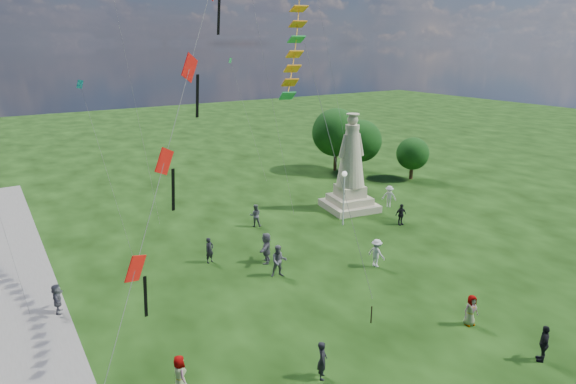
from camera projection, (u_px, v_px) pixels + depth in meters
statue at (351, 174)px, 37.98m from camera, size 4.35×4.35×7.67m
lamppost at (344, 187)px, 34.51m from camera, size 0.38×0.38×4.08m
tree_row at (354, 138)px, 48.67m from camera, size 8.25×10.78×6.50m
person_0 at (322, 360)px, 18.96m from camera, size 0.67×0.71×1.63m
person_1 at (279, 261)px, 27.29m from camera, size 1.07×0.87×1.90m
person_2 at (376, 253)px, 28.54m from camera, size 0.79×1.21×1.73m
person_3 at (544, 343)px, 20.00m from camera, size 1.08×0.98×1.66m
person_4 at (471, 310)px, 22.60m from camera, size 0.83×0.61×1.53m
person_5 at (58, 300)px, 23.46m from camera, size 0.88×1.51×1.53m
person_6 at (210, 250)px, 29.09m from camera, size 0.67×0.53×1.60m
person_7 at (255, 215)px, 34.87m from camera, size 0.96×0.83×1.69m
person_8 at (389, 196)px, 39.09m from camera, size 1.19×1.25×1.76m
person_9 at (401, 214)px, 35.18m from camera, size 0.99×0.59×1.60m
person_10 at (180, 375)px, 18.17m from camera, size 0.48×0.78×1.58m
person_11 at (266, 248)px, 29.04m from camera, size 1.72×1.88×1.93m
red_kite_train at (200, 38)px, 16.65m from camera, size 11.12×9.35×20.84m
small_kites at (191, 54)px, 34.89m from camera, size 26.73×19.44×21.12m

